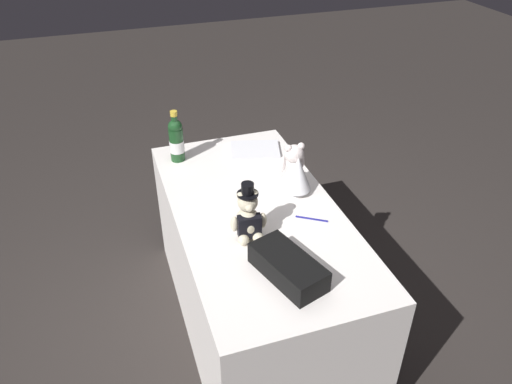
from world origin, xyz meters
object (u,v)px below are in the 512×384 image
teddy_bear_groom (248,218)px  guestbook (255,151)px  champagne_bottle (176,140)px  teddy_bear_bride (295,171)px  signing_pen (313,219)px  gift_case_black (288,267)px

teddy_bear_groom → guestbook: bearing=159.5°
champagne_bottle → guestbook: bearing=82.4°
teddy_bear_groom → teddy_bear_bride: bearing=130.5°
teddy_bear_bride → guestbook: teddy_bear_bride is taller
teddy_bear_groom → signing_pen: size_ratio=1.98×
teddy_bear_bride → champagne_bottle: 0.69m
teddy_bear_bride → guestbook: (-0.42, -0.07, -0.10)m
signing_pen → gift_case_black: size_ratio=0.37×
teddy_bear_groom → guestbook: 0.75m
signing_pen → guestbook: bearing=-175.6°
champagne_bottle → guestbook: (0.06, 0.43, -0.11)m
teddy_bear_groom → teddy_bear_bride: 0.43m
champagne_bottle → signing_pen: bearing=32.9°
signing_pen → gift_case_black: 0.40m
teddy_bear_bride → teddy_bear_groom: bearing=-49.5°
signing_pen → teddy_bear_groom: bearing=-86.3°
gift_case_black → guestbook: 1.01m
teddy_bear_bride → gift_case_black: bearing=-24.5°
champagne_bottle → gift_case_black: bearing=12.5°
guestbook → champagne_bottle: bearing=-82.1°
teddy_bear_bride → gift_case_black: size_ratio=0.69×
signing_pen → guestbook: 0.68m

